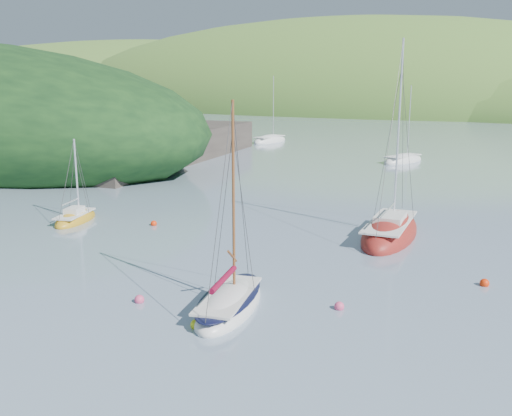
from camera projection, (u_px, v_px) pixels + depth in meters
The scene contains 8 objects.
ground at pixel (175, 310), 23.63m from camera, with size 700.00×700.00×0.00m, color slate.
shoreline_hills at pixel (501, 110), 173.77m from camera, with size 690.00×135.00×56.00m.
daysailer_white at pixel (229, 304), 23.76m from camera, with size 3.66×6.35×9.20m.
sloop_red at pixel (390, 233), 34.48m from camera, with size 3.88×8.85×12.69m.
sailboat_yellow at pixel (76, 219), 38.32m from camera, with size 3.22×4.87×6.01m.
distant_sloop_a at pixel (403, 161), 65.33m from camera, with size 4.18×6.98×9.40m.
distant_sloop_c at pixel (270, 141), 85.92m from camera, with size 3.34×7.67×10.63m.
mooring_buoys at pixel (261, 284), 26.33m from camera, with size 20.97×11.80×0.45m.
Camera 1 is at (14.00, -17.43, 9.38)m, focal length 40.00 mm.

